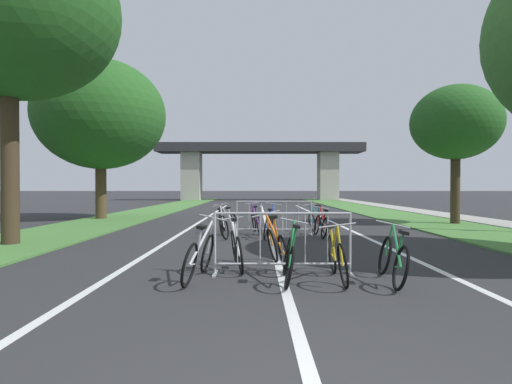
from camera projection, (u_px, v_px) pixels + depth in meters
grass_verge_left at (150, 212)px, 23.43m from camera, size 3.22×51.90×0.05m
grass_verge_right at (380, 212)px, 23.37m from camera, size 3.22×51.90×0.05m
sidewalk_path_right at (423, 212)px, 23.36m from camera, size 1.76×51.90×0.08m
lane_stripe_center at (268, 221)px, 17.18m from camera, size 0.14×30.02×0.01m
lane_stripe_right_lane at (333, 221)px, 17.17m from camera, size 0.14×30.02×0.01m
lane_stripe_left_lane at (202, 221)px, 17.19m from camera, size 0.14×30.02×0.01m
overpass_bridge at (262, 159)px, 45.00m from camera, size 22.82×3.70×6.30m
tree_left_oak_mid at (11, 8)px, 10.07m from camera, size 5.37×5.37×8.25m
tree_left_oak_near at (103, 115)px, 18.30m from camera, size 5.79×5.79×7.21m
tree_right_pine_far at (458, 123)px, 15.72m from camera, size 3.42×3.42×5.46m
crowd_barrier_nearest at (284, 244)px, 6.76m from camera, size 2.33×0.45×1.05m
crowd_barrier_second at (276, 218)px, 12.30m from camera, size 2.34×0.49×1.05m
bicycle_green_0 at (395, 259)px, 6.19m from camera, size 0.62×1.71×0.93m
bicycle_white_1 at (231, 224)px, 11.76m from camera, size 0.74×1.74×1.02m
bicycle_red_2 at (323, 225)px, 11.86m from camera, size 0.52×1.65×0.91m
bicycle_orange_3 at (279, 247)px, 7.29m from camera, size 0.70×1.68×1.03m
bicycle_silver_4 at (202, 256)px, 6.39m from camera, size 0.63×1.76×1.01m
bicycle_teal_5 at (320, 222)px, 12.77m from camera, size 0.69×1.68×0.96m
bicycle_blue_6 at (271, 225)px, 11.70m from camera, size 0.61×1.65×1.01m
bicycle_yellow_7 at (338, 257)px, 6.33m from camera, size 0.54×1.71×0.96m
bicycle_black_8 at (224, 222)px, 12.89m from camera, size 0.42×1.69×0.96m
bicycle_purple_9 at (258, 221)px, 12.86m from camera, size 0.57×1.74×0.98m
bicycle_green_10 at (291, 259)px, 6.23m from camera, size 0.48×1.64×0.96m
bicycle_white_11 at (239, 248)px, 7.23m from camera, size 0.53×1.62×0.94m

